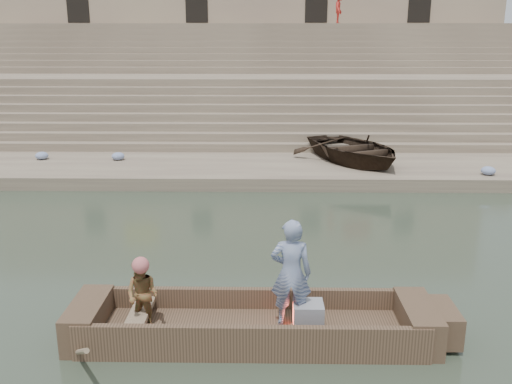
{
  "coord_description": "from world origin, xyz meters",
  "views": [
    {
      "loc": [
        2.07,
        -10.23,
        4.56
      ],
      "look_at": [
        1.88,
        1.01,
        1.4
      ],
      "focal_mm": 39.09,
      "sensor_mm": 36.0,
      "label": 1
    }
  ],
  "objects_px": {
    "main_rowboat": "(252,332)",
    "standing_man": "(291,273)",
    "rowing_man": "(142,295)",
    "beached_rowboat": "(354,149)",
    "pedestrian": "(339,8)",
    "television": "(307,315)"
  },
  "relations": [
    {
      "from": "main_rowboat",
      "to": "standing_man",
      "type": "xyz_separation_m",
      "value": [
        0.59,
        0.08,
        0.97
      ]
    },
    {
      "from": "main_rowboat",
      "to": "rowing_man",
      "type": "distance_m",
      "value": 1.79
    },
    {
      "from": "main_rowboat",
      "to": "rowing_man",
      "type": "relative_size",
      "value": 4.59
    },
    {
      "from": "standing_man",
      "to": "rowing_man",
      "type": "distance_m",
      "value": 2.29
    },
    {
      "from": "rowing_man",
      "to": "standing_man",
      "type": "bearing_deg",
      "value": 21.14
    },
    {
      "from": "standing_man",
      "to": "beached_rowboat",
      "type": "relative_size",
      "value": 0.39
    },
    {
      "from": "main_rowboat",
      "to": "pedestrian",
      "type": "bearing_deg",
      "value": 80.19
    },
    {
      "from": "beached_rowboat",
      "to": "standing_man",
      "type": "bearing_deg",
      "value": -128.82
    },
    {
      "from": "beached_rowboat",
      "to": "pedestrian",
      "type": "bearing_deg",
      "value": 60.49
    },
    {
      "from": "beached_rowboat",
      "to": "main_rowboat",
      "type": "bearing_deg",
      "value": -131.63
    },
    {
      "from": "television",
      "to": "beached_rowboat",
      "type": "bearing_deg",
      "value": 77.82
    },
    {
      "from": "standing_man",
      "to": "beached_rowboat",
      "type": "bearing_deg",
      "value": -99.71
    },
    {
      "from": "main_rowboat",
      "to": "pedestrian",
      "type": "distance_m",
      "value": 25.43
    },
    {
      "from": "pedestrian",
      "to": "rowing_man",
      "type": "bearing_deg",
      "value": 178.17
    },
    {
      "from": "main_rowboat",
      "to": "rowing_man",
      "type": "xyz_separation_m",
      "value": [
        -1.67,
        -0.06,
        0.66
      ]
    },
    {
      "from": "main_rowboat",
      "to": "pedestrian",
      "type": "xyz_separation_m",
      "value": [
        4.21,
        24.37,
        5.92
      ]
    },
    {
      "from": "main_rowboat",
      "to": "rowing_man",
      "type": "height_order",
      "value": "rowing_man"
    },
    {
      "from": "main_rowboat",
      "to": "television",
      "type": "distance_m",
      "value": 0.91
    },
    {
      "from": "standing_man",
      "to": "television",
      "type": "distance_m",
      "value": 0.71
    },
    {
      "from": "main_rowboat",
      "to": "beached_rowboat",
      "type": "height_order",
      "value": "beached_rowboat"
    },
    {
      "from": "television",
      "to": "standing_man",
      "type": "bearing_deg",
      "value": 163.6
    },
    {
      "from": "television",
      "to": "pedestrian",
      "type": "bearing_deg",
      "value": 82.15
    }
  ]
}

